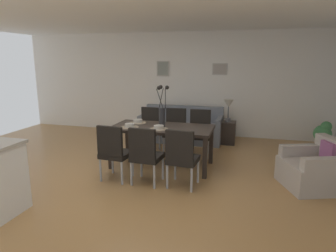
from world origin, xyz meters
name	(u,v)px	position (x,y,z in m)	size (l,w,h in m)	color
ground_plane	(142,178)	(0.00, 0.00, 0.00)	(9.00, 9.00, 0.00)	#A87A47
back_wall_panel	(185,84)	(0.00, 3.25, 1.30)	(9.00, 0.10, 2.60)	white
ceiling_panel	(148,13)	(0.00, 0.40, 2.64)	(9.00, 7.20, 0.08)	white
dining_table	(162,131)	(0.16, 0.64, 0.66)	(1.80, 0.89, 0.74)	black
dining_chair_near_left	(114,150)	(-0.39, -0.22, 0.51)	(0.47, 0.47, 0.92)	black
dining_chair_near_right	(149,127)	(-0.38, 1.49, 0.51)	(0.45, 0.45, 0.92)	black
dining_chair_far_left	(145,153)	(0.14, -0.23, 0.51)	(0.47, 0.47, 0.92)	black
dining_chair_far_right	(175,129)	(0.18, 1.52, 0.51)	(0.47, 0.47, 0.92)	black
dining_chair_mid_left	(182,155)	(0.71, -0.20, 0.51)	(0.47, 0.47, 0.92)	black
dining_chair_mid_right	(200,130)	(0.70, 1.49, 0.51)	(0.46, 0.46, 0.92)	black
centerpiece_vase	(162,111)	(0.16, 0.64, 1.02)	(0.21, 0.23, 0.73)	#232326
placemat_near_left	(130,127)	(-0.38, 0.44, 0.74)	(0.32, 0.32, 0.01)	#7F705B
bowl_near_left	(130,125)	(-0.38, 0.44, 0.78)	(0.17, 0.17, 0.07)	#B2ADA3
placemat_near_right	(138,123)	(-0.38, 0.84, 0.74)	(0.32, 0.32, 0.01)	#7F705B
bowl_near_right	(138,121)	(-0.38, 0.84, 0.78)	(0.17, 0.17, 0.07)	#B2ADA3
placemat_far_left	(159,129)	(0.16, 0.44, 0.74)	(0.32, 0.32, 0.01)	#7F705B
bowl_far_left	(159,127)	(0.16, 0.44, 0.78)	(0.17, 0.17, 0.07)	#B2ADA3
sofa	(182,129)	(0.09, 2.51, 0.28)	(1.93, 0.84, 0.80)	slate
side_table	(227,133)	(1.18, 2.48, 0.26)	(0.36, 0.36, 0.52)	black
table_lamp	(229,106)	(1.18, 2.48, 0.89)	(0.22, 0.22, 0.51)	#4C4C51
armchair	(315,169)	(2.66, 0.36, 0.29)	(1.03, 1.03, 0.75)	#ADA399
framed_picture_left	(163,69)	(-0.57, 3.18, 1.69)	(0.33, 0.03, 0.39)	#B2ADA3
framed_picture_center	(220,69)	(0.89, 3.18, 1.69)	(0.37, 0.03, 0.28)	#B2ADA3
potted_plant	(323,135)	(3.16, 2.34, 0.37)	(0.36, 0.36, 0.67)	silver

